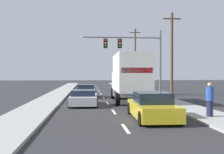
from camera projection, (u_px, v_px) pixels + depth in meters
The scene contains 12 objects.
ground_plane at pixel (102, 95), 29.57m from camera, with size 140.00×140.00×0.00m, color #2B2B2D.
sidewalk_right at pixel (157, 98), 25.02m from camera, with size 2.32×80.00×0.14m, color #9E9E99.
sidewalk_left at pixel (51, 99), 24.17m from camera, with size 2.32×80.00×0.14m, color #9E9E99.
lane_markings at pixel (104, 98), 26.31m from camera, with size 0.14×52.00×0.01m.
car_gray at pixel (86, 92), 26.34m from camera, with size 1.87×4.09×1.24m.
car_silver at pixel (84, 98), 19.69m from camera, with size 2.05×4.18×1.12m.
box_truck at pixel (130, 76), 21.83m from camera, with size 2.67×8.10×3.73m.
car_yellow at pixel (152, 107), 13.75m from camera, with size 2.01×4.69×1.34m.
traffic_signal_mast at pixel (129, 48), 29.55m from camera, with size 8.37×0.69×6.92m.
utility_pole_mid at pixel (172, 53), 28.35m from camera, with size 1.80×0.28×8.48m.
utility_pole_far at pixel (135, 57), 46.69m from camera, with size 1.80×0.28×9.81m.
pedestrian_near_corner at pixel (210, 100), 13.68m from camera, with size 0.38×0.38×1.67m.
Camera 1 is at (-1.57, -4.53, 2.24)m, focal length 44.58 mm.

